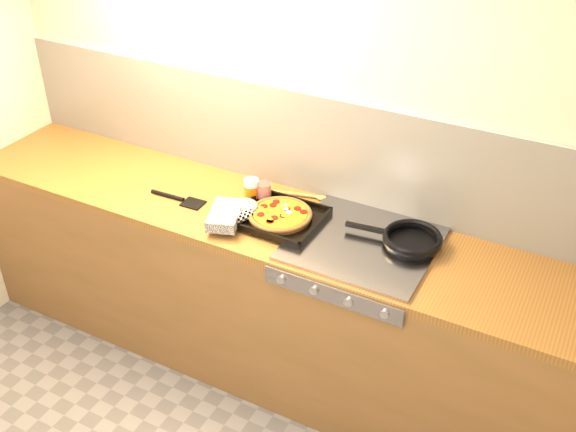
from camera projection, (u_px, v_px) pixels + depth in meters
The scene contains 9 objects.
room_shell at pixel (300, 142), 3.12m from camera, with size 3.20×3.20×3.20m.
counter_run at pixel (272, 294), 3.29m from camera, with size 3.20×0.62×0.90m.
stovetop at pixel (363, 244), 2.86m from camera, with size 0.60×0.56×0.02m, color gray.
pizza_on_tray at pixel (265, 215), 2.99m from camera, with size 0.49×0.42×0.06m.
frying_pan at pixel (411, 239), 2.83m from camera, with size 0.43×0.28×0.04m.
tomato_can at pixel (264, 192), 3.13m from camera, with size 0.08×0.08×0.10m.
juice_glass at pixel (252, 190), 3.13m from camera, with size 0.07×0.07×0.12m.
wooden_spoon at pixel (303, 195), 3.18m from camera, with size 0.30×0.10×0.02m.
black_spatula at pixel (178, 199), 3.16m from camera, with size 0.28×0.09×0.02m.
Camera 1 is at (1.26, -1.11, 2.57)m, focal length 42.00 mm.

